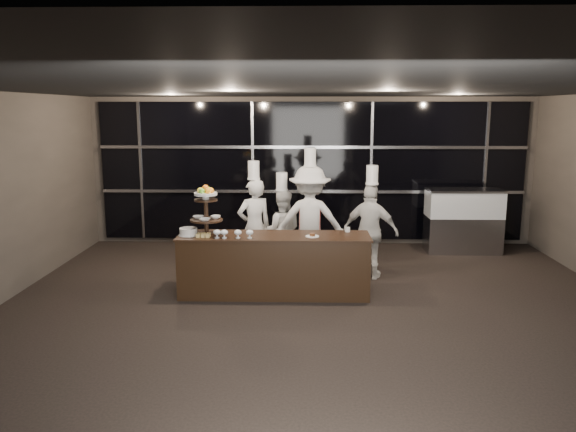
{
  "coord_description": "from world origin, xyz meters",
  "views": [
    {
      "loc": [
        -0.19,
        -6.47,
        2.75
      ],
      "look_at": [
        -0.41,
        1.92,
        1.15
      ],
      "focal_mm": 35.0,
      "sensor_mm": 36.0,
      "label": 1
    }
  ],
  "objects_px": {
    "chef_c": "(310,220)",
    "chef_d": "(371,230)",
    "chef_b": "(282,230)",
    "display_case": "(463,217)",
    "buffet_counter": "(274,265)",
    "chef_a": "(254,225)",
    "display_stand": "(206,207)",
    "layer_cake": "(188,232)"
  },
  "relations": [
    {
      "from": "chef_c",
      "to": "display_stand",
      "type": "bearing_deg",
      "value": -144.57
    },
    {
      "from": "buffet_counter",
      "to": "display_case",
      "type": "xyz_separation_m",
      "value": [
        3.55,
        2.68,
        0.22
      ]
    },
    {
      "from": "display_stand",
      "to": "chef_d",
      "type": "xyz_separation_m",
      "value": [
        2.54,
        0.9,
        -0.54
      ]
    },
    {
      "from": "layer_cake",
      "to": "display_case",
      "type": "bearing_deg",
      "value": 29.57
    },
    {
      "from": "display_stand",
      "to": "chef_d",
      "type": "bearing_deg",
      "value": 19.45
    },
    {
      "from": "display_stand",
      "to": "layer_cake",
      "type": "distance_m",
      "value": 0.45
    },
    {
      "from": "buffet_counter",
      "to": "chef_c",
      "type": "distance_m",
      "value": 1.31
    },
    {
      "from": "buffet_counter",
      "to": "display_stand",
      "type": "relative_size",
      "value": 3.81
    },
    {
      "from": "chef_d",
      "to": "buffet_counter",
      "type": "bearing_deg",
      "value": -149.75
    },
    {
      "from": "buffet_counter",
      "to": "chef_d",
      "type": "bearing_deg",
      "value": 30.25
    },
    {
      "from": "display_case",
      "to": "chef_a",
      "type": "xyz_separation_m",
      "value": [
        -3.93,
        -1.59,
        0.15
      ]
    },
    {
      "from": "display_stand",
      "to": "chef_b",
      "type": "height_order",
      "value": "chef_b"
    },
    {
      "from": "chef_b",
      "to": "layer_cake",
      "type": "bearing_deg",
      "value": -134.7
    },
    {
      "from": "display_stand",
      "to": "chef_a",
      "type": "height_order",
      "value": "chef_a"
    },
    {
      "from": "buffet_counter",
      "to": "chef_d",
      "type": "relative_size",
      "value": 1.52
    },
    {
      "from": "chef_c",
      "to": "chef_d",
      "type": "distance_m",
      "value": 1.02
    },
    {
      "from": "chef_b",
      "to": "chef_c",
      "type": "relative_size",
      "value": 0.8
    },
    {
      "from": "chef_c",
      "to": "display_case",
      "type": "bearing_deg",
      "value": 27.74
    },
    {
      "from": "buffet_counter",
      "to": "chef_b",
      "type": "bearing_deg",
      "value": 86.93
    },
    {
      "from": "display_stand",
      "to": "chef_d",
      "type": "height_order",
      "value": "chef_d"
    },
    {
      "from": "display_stand",
      "to": "chef_b",
      "type": "distance_m",
      "value": 1.79
    },
    {
      "from": "display_case",
      "to": "chef_d",
      "type": "xyz_separation_m",
      "value": [
        -2.01,
        -1.78,
        0.12
      ]
    },
    {
      "from": "display_stand",
      "to": "layer_cake",
      "type": "xyz_separation_m",
      "value": [
        -0.26,
        -0.05,
        -0.37
      ]
    },
    {
      "from": "chef_d",
      "to": "display_stand",
      "type": "bearing_deg",
      "value": -160.55
    },
    {
      "from": "buffet_counter",
      "to": "chef_b",
      "type": "height_order",
      "value": "chef_b"
    },
    {
      "from": "buffet_counter",
      "to": "chef_a",
      "type": "height_order",
      "value": "chef_a"
    },
    {
      "from": "layer_cake",
      "to": "buffet_counter",
      "type": "bearing_deg",
      "value": 2.27
    },
    {
      "from": "display_stand",
      "to": "layer_cake",
      "type": "height_order",
      "value": "display_stand"
    },
    {
      "from": "buffet_counter",
      "to": "chef_b",
      "type": "distance_m",
      "value": 1.32
    },
    {
      "from": "display_case",
      "to": "chef_c",
      "type": "bearing_deg",
      "value": -152.26
    },
    {
      "from": "chef_a",
      "to": "chef_b",
      "type": "xyz_separation_m",
      "value": [
        0.45,
        0.21,
        -0.12
      ]
    },
    {
      "from": "display_case",
      "to": "chef_b",
      "type": "bearing_deg",
      "value": -158.31
    },
    {
      "from": "buffet_counter",
      "to": "chef_d",
      "type": "height_order",
      "value": "chef_d"
    },
    {
      "from": "display_stand",
      "to": "display_case",
      "type": "relative_size",
      "value": 0.52
    },
    {
      "from": "layer_cake",
      "to": "display_stand",
      "type": "bearing_deg",
      "value": 10.82
    },
    {
      "from": "chef_c",
      "to": "chef_d",
      "type": "xyz_separation_m",
      "value": [
        0.99,
        -0.2,
        -0.12
      ]
    },
    {
      "from": "display_case",
      "to": "chef_c",
      "type": "xyz_separation_m",
      "value": [
        -3.01,
        -1.58,
        0.24
      ]
    },
    {
      "from": "display_case",
      "to": "chef_c",
      "type": "height_order",
      "value": "chef_c"
    },
    {
      "from": "display_case",
      "to": "buffet_counter",
      "type": "bearing_deg",
      "value": -142.95
    },
    {
      "from": "chef_b",
      "to": "chef_c",
      "type": "distance_m",
      "value": 0.55
    },
    {
      "from": "chef_b",
      "to": "display_case",
      "type": "bearing_deg",
      "value": 21.69
    },
    {
      "from": "chef_a",
      "to": "chef_c",
      "type": "relative_size",
      "value": 0.9
    }
  ]
}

